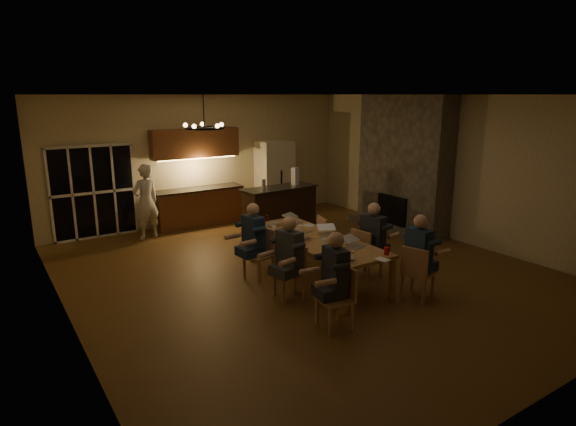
# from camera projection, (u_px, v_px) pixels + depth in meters

# --- Properties ---
(floor) EXTENTS (9.00, 9.00, 0.00)m
(floor) POSITION_uv_depth(u_px,v_px,m) (306.00, 272.00, 8.89)
(floor) COLOR brown
(floor) RESTS_ON ground
(back_wall) EXTENTS (8.00, 0.04, 3.20)m
(back_wall) POSITION_uv_depth(u_px,v_px,m) (203.00, 159.00, 12.17)
(back_wall) COLOR beige
(back_wall) RESTS_ON ground
(left_wall) EXTENTS (0.04, 9.00, 3.20)m
(left_wall) POSITION_uv_depth(u_px,v_px,m) (60.00, 219.00, 6.36)
(left_wall) COLOR beige
(left_wall) RESTS_ON ground
(right_wall) EXTENTS (0.04, 9.00, 3.20)m
(right_wall) POSITION_uv_depth(u_px,v_px,m) (454.00, 169.00, 10.65)
(right_wall) COLOR beige
(right_wall) RESTS_ON ground
(ceiling) EXTENTS (8.00, 9.00, 0.04)m
(ceiling) POSITION_uv_depth(u_px,v_px,m) (308.00, 93.00, 8.12)
(ceiling) COLOR white
(ceiling) RESTS_ON back_wall
(french_doors) EXTENTS (1.86, 0.08, 2.10)m
(french_doors) POSITION_uv_depth(u_px,v_px,m) (94.00, 193.00, 10.82)
(french_doors) COLOR black
(french_doors) RESTS_ON ground
(fireplace) EXTENTS (0.58, 2.50, 3.20)m
(fireplace) POSITION_uv_depth(u_px,v_px,m) (404.00, 164.00, 11.46)
(fireplace) COLOR #645C4E
(fireplace) RESTS_ON ground
(kitchenette) EXTENTS (2.24, 0.68, 2.40)m
(kitchenette) POSITION_uv_depth(u_px,v_px,m) (198.00, 178.00, 11.85)
(kitchenette) COLOR brown
(kitchenette) RESTS_ON ground
(refrigerator) EXTENTS (0.90, 0.68, 2.00)m
(refrigerator) POSITION_uv_depth(u_px,v_px,m) (275.00, 178.00, 13.03)
(refrigerator) COLOR beige
(refrigerator) RESTS_ON ground
(dining_table) EXTENTS (1.10, 2.95, 0.75)m
(dining_table) POSITION_uv_depth(u_px,v_px,m) (314.00, 258.00, 8.53)
(dining_table) COLOR tan
(dining_table) RESTS_ON ground
(bar_island) EXTENTS (1.89, 0.79, 1.08)m
(bar_island) POSITION_uv_depth(u_px,v_px,m) (280.00, 209.00, 11.45)
(bar_island) COLOR black
(bar_island) RESTS_ON ground
(chair_left_near) EXTENTS (0.49, 0.49, 0.89)m
(chair_left_near) POSITION_uv_depth(u_px,v_px,m) (335.00, 298.00, 6.68)
(chair_left_near) COLOR tan
(chair_left_near) RESTS_ON ground
(chair_left_mid) EXTENTS (0.51, 0.51, 0.89)m
(chair_left_mid) POSITION_uv_depth(u_px,v_px,m) (289.00, 272.00, 7.67)
(chair_left_mid) COLOR tan
(chair_left_mid) RESTS_ON ground
(chair_left_far) EXTENTS (0.55, 0.55, 0.89)m
(chair_left_far) POSITION_uv_depth(u_px,v_px,m) (259.00, 255.00, 8.50)
(chair_left_far) COLOR tan
(chair_left_far) RESTS_ON ground
(chair_right_near) EXTENTS (0.56, 0.56, 0.89)m
(chair_right_near) POSITION_uv_depth(u_px,v_px,m) (419.00, 272.00, 7.68)
(chair_right_near) COLOR tan
(chair_right_near) RESTS_ON ground
(chair_right_mid) EXTENTS (0.50, 0.50, 0.89)m
(chair_right_mid) POSITION_uv_depth(u_px,v_px,m) (367.00, 253.00, 8.62)
(chair_right_mid) COLOR tan
(chair_right_mid) RESTS_ON ground
(chair_right_far) EXTENTS (0.54, 0.54, 0.89)m
(chair_right_far) POSITION_uv_depth(u_px,v_px,m) (331.00, 238.00, 9.46)
(chair_right_far) COLOR tan
(chair_right_far) RESTS_ON ground
(person_left_near) EXTENTS (0.69, 0.69, 1.38)m
(person_left_near) POSITION_uv_depth(u_px,v_px,m) (335.00, 280.00, 6.71)
(person_left_near) COLOR #272A33
(person_left_near) RESTS_ON ground
(person_right_near) EXTENTS (0.62, 0.62, 1.38)m
(person_right_near) POSITION_uv_depth(u_px,v_px,m) (418.00, 256.00, 7.66)
(person_right_near) COLOR navy
(person_right_near) RESTS_ON ground
(person_left_mid) EXTENTS (0.70, 0.70, 1.38)m
(person_left_mid) POSITION_uv_depth(u_px,v_px,m) (289.00, 259.00, 7.53)
(person_left_mid) COLOR #373B41
(person_left_mid) RESTS_ON ground
(person_right_mid) EXTENTS (0.71, 0.71, 1.38)m
(person_right_mid) POSITION_uv_depth(u_px,v_px,m) (373.00, 241.00, 8.48)
(person_right_mid) COLOR #272A33
(person_right_mid) RESTS_ON ground
(person_left_far) EXTENTS (0.66, 0.66, 1.38)m
(person_left_far) POSITION_uv_depth(u_px,v_px,m) (253.00, 241.00, 8.45)
(person_left_far) COLOR navy
(person_left_far) RESTS_ON ground
(standing_person) EXTENTS (0.70, 0.55, 1.71)m
(standing_person) POSITION_uv_depth(u_px,v_px,m) (146.00, 202.00, 10.82)
(standing_person) COLOR silver
(standing_person) RESTS_ON ground
(chandelier) EXTENTS (0.55, 0.55, 0.03)m
(chandelier) POSITION_uv_depth(u_px,v_px,m) (204.00, 128.00, 6.63)
(chandelier) COLOR black
(chandelier) RESTS_ON ceiling
(laptop_a) EXTENTS (0.42, 0.42, 0.23)m
(laptop_a) POSITION_uv_depth(u_px,v_px,m) (343.00, 251.00, 7.38)
(laptop_a) COLOR silver
(laptop_a) RESTS_ON dining_table
(laptop_b) EXTENTS (0.38, 0.35, 0.23)m
(laptop_b) POSITION_uv_depth(u_px,v_px,m) (355.00, 241.00, 7.91)
(laptop_b) COLOR silver
(laptop_b) RESTS_ON dining_table
(laptop_c) EXTENTS (0.37, 0.34, 0.23)m
(laptop_c) POSITION_uv_depth(u_px,v_px,m) (299.00, 232.00, 8.37)
(laptop_c) COLOR silver
(laptop_c) RESTS_ON dining_table
(laptop_d) EXTENTS (0.41, 0.39, 0.23)m
(laptop_d) POSITION_uv_depth(u_px,v_px,m) (328.00, 229.00, 8.57)
(laptop_d) COLOR silver
(laptop_d) RESTS_ON dining_table
(laptop_e) EXTENTS (0.33, 0.29, 0.23)m
(laptop_e) POSITION_uv_depth(u_px,v_px,m) (272.00, 219.00, 9.25)
(laptop_e) COLOR silver
(laptop_e) RESTS_ON dining_table
(laptop_f) EXTENTS (0.41, 0.39, 0.23)m
(laptop_f) POSITION_uv_depth(u_px,v_px,m) (295.00, 217.00, 9.42)
(laptop_f) COLOR silver
(laptop_f) RESTS_ON dining_table
(mug_front) EXTENTS (0.08, 0.08, 0.10)m
(mug_front) POSITION_uv_depth(u_px,v_px,m) (324.00, 242.00, 8.07)
(mug_front) COLOR white
(mug_front) RESTS_ON dining_table
(mug_mid) EXTENTS (0.09, 0.09, 0.10)m
(mug_mid) POSITION_uv_depth(u_px,v_px,m) (301.00, 228.00, 8.89)
(mug_mid) COLOR white
(mug_mid) RESTS_ON dining_table
(mug_back) EXTENTS (0.08, 0.08, 0.10)m
(mug_back) POSITION_uv_depth(u_px,v_px,m) (274.00, 228.00, 8.87)
(mug_back) COLOR white
(mug_back) RESTS_ON dining_table
(redcup_near) EXTENTS (0.08, 0.08, 0.12)m
(redcup_near) POSITION_uv_depth(u_px,v_px,m) (387.00, 251.00, 7.55)
(redcup_near) COLOR #B30B0C
(redcup_near) RESTS_ON dining_table
(redcup_mid) EXTENTS (0.09, 0.09, 0.12)m
(redcup_mid) POSITION_uv_depth(u_px,v_px,m) (283.00, 232.00, 8.60)
(redcup_mid) COLOR #B30B0C
(redcup_mid) RESTS_ON dining_table
(can_silver) EXTENTS (0.06, 0.06, 0.12)m
(can_silver) POSITION_uv_depth(u_px,v_px,m) (340.00, 245.00, 7.84)
(can_silver) COLOR #B2B2B7
(can_silver) RESTS_ON dining_table
(can_cola) EXTENTS (0.07, 0.07, 0.12)m
(can_cola) POSITION_uv_depth(u_px,v_px,m) (267.00, 218.00, 9.55)
(can_cola) COLOR #3F0F0C
(can_cola) RESTS_ON dining_table
(plate_near) EXTENTS (0.23, 0.23, 0.02)m
(plate_near) POSITION_uv_depth(u_px,v_px,m) (349.00, 242.00, 8.20)
(plate_near) COLOR white
(plate_near) RESTS_ON dining_table
(plate_left) EXTENTS (0.26, 0.26, 0.02)m
(plate_left) POSITION_uv_depth(u_px,v_px,m) (333.00, 254.00, 7.57)
(plate_left) COLOR white
(plate_left) RESTS_ON dining_table
(plate_far) EXTENTS (0.22, 0.22, 0.02)m
(plate_far) POSITION_uv_depth(u_px,v_px,m) (309.00, 226.00, 9.21)
(plate_far) COLOR white
(plate_far) RESTS_ON dining_table
(notepad) EXTENTS (0.18, 0.23, 0.01)m
(notepad) POSITION_uv_depth(u_px,v_px,m) (382.00, 260.00, 7.32)
(notepad) COLOR white
(notepad) RESTS_ON dining_table
(bar_bottle) EXTENTS (0.09, 0.09, 0.24)m
(bar_bottle) POSITION_uv_depth(u_px,v_px,m) (264.00, 185.00, 10.97)
(bar_bottle) COLOR #99999E
(bar_bottle) RESTS_ON bar_island
(bar_blender) EXTENTS (0.16, 0.16, 0.42)m
(bar_blender) POSITION_uv_depth(u_px,v_px,m) (295.00, 176.00, 11.52)
(bar_blender) COLOR silver
(bar_blender) RESTS_ON bar_island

